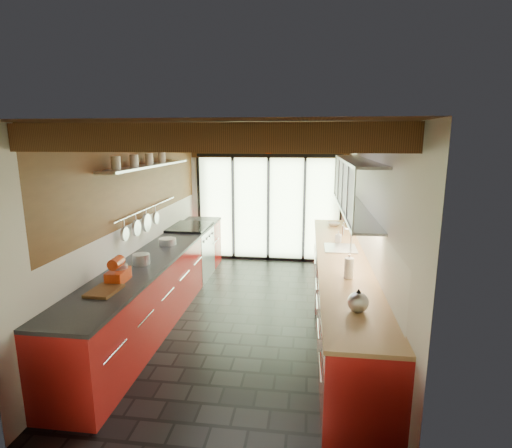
# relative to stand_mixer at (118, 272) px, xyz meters

# --- Properties ---
(ground) EXTENTS (5.50, 5.50, 0.00)m
(ground) POSITION_rel_stand_mixer_xyz_m (1.27, 1.29, -1.03)
(ground) COLOR black
(ground) RESTS_ON ground
(room_shell) EXTENTS (5.50, 5.50, 5.50)m
(room_shell) POSITION_rel_stand_mixer_xyz_m (1.27, 1.29, 0.62)
(room_shell) COLOR silver
(room_shell) RESTS_ON ground
(ceiling_beams) EXTENTS (3.14, 5.06, 4.90)m
(ceiling_beams) POSITION_rel_stand_mixer_xyz_m (1.27, 1.66, 1.43)
(ceiling_beams) COLOR #593316
(ceiling_beams) RESTS_ON ground
(glass_door) EXTENTS (2.95, 0.10, 2.90)m
(glass_door) POSITION_rel_stand_mixer_xyz_m (1.27, 3.98, 0.63)
(glass_door) COLOR #C6EAAD
(glass_door) RESTS_ON ground
(left_counter) EXTENTS (0.68, 5.00, 0.92)m
(left_counter) POSITION_rel_stand_mixer_xyz_m (-0.01, 1.29, -0.57)
(left_counter) COLOR #A91916
(left_counter) RESTS_ON ground
(range_stove) EXTENTS (0.66, 0.90, 0.97)m
(range_stove) POSITION_rel_stand_mixer_xyz_m (-0.01, 2.74, -0.56)
(range_stove) COLOR silver
(range_stove) RESTS_ON ground
(right_counter) EXTENTS (0.68, 5.00, 0.92)m
(right_counter) POSITION_rel_stand_mixer_xyz_m (2.54, 1.29, -0.57)
(right_counter) COLOR #A91916
(right_counter) RESTS_ON ground
(sink_assembly) EXTENTS (0.45, 0.52, 0.43)m
(sink_assembly) POSITION_rel_stand_mixer_xyz_m (2.56, 1.69, -0.07)
(sink_assembly) COLOR silver
(sink_assembly) RESTS_ON right_counter
(upper_cabinets_right) EXTENTS (0.34, 3.00, 3.00)m
(upper_cabinets_right) POSITION_rel_stand_mixer_xyz_m (2.70, 1.59, 0.82)
(upper_cabinets_right) COLOR silver
(upper_cabinets_right) RESTS_ON ground
(left_wall_fixtures) EXTENTS (0.28, 2.60, 0.96)m
(left_wall_fixtures) POSITION_rel_stand_mixer_xyz_m (-0.20, 1.43, 0.85)
(left_wall_fixtures) COLOR silver
(left_wall_fixtures) RESTS_ON ground
(stand_mixer) EXTENTS (0.19, 0.32, 0.29)m
(stand_mixer) POSITION_rel_stand_mixer_xyz_m (0.00, 0.00, 0.00)
(stand_mixer) COLOR red
(stand_mixer) RESTS_ON left_counter
(pot_large) EXTENTS (0.26, 0.26, 0.13)m
(pot_large) POSITION_rel_stand_mixer_xyz_m (0.00, 0.61, -0.05)
(pot_large) COLOR silver
(pot_large) RESTS_ON left_counter
(pot_small) EXTENTS (0.33, 0.33, 0.10)m
(pot_small) POSITION_rel_stand_mixer_xyz_m (0.00, 1.57, -0.06)
(pot_small) COLOR silver
(pot_small) RESTS_ON left_counter
(cutting_board) EXTENTS (0.28, 0.39, 0.03)m
(cutting_board) POSITION_rel_stand_mixer_xyz_m (0.00, -0.33, -0.10)
(cutting_board) COLOR brown
(cutting_board) RESTS_ON left_counter
(kettle) EXTENTS (0.23, 0.26, 0.23)m
(kettle) POSITION_rel_stand_mixer_xyz_m (2.54, -0.46, -0.01)
(kettle) COLOR silver
(kettle) RESTS_ON right_counter
(paper_towel) EXTENTS (0.12, 0.12, 0.28)m
(paper_towel) POSITION_rel_stand_mixer_xyz_m (2.54, 0.43, 0.00)
(paper_towel) COLOR white
(paper_towel) RESTS_ON right_counter
(soap_bottle) EXTENTS (0.10, 0.10, 0.18)m
(soap_bottle) POSITION_rel_stand_mixer_xyz_m (2.54, 2.04, -0.02)
(soap_bottle) COLOR silver
(soap_bottle) RESTS_ON right_counter
(bowl) EXTENTS (0.25, 0.25, 0.06)m
(bowl) POSITION_rel_stand_mixer_xyz_m (2.54, 3.26, -0.08)
(bowl) COLOR silver
(bowl) RESTS_ON right_counter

